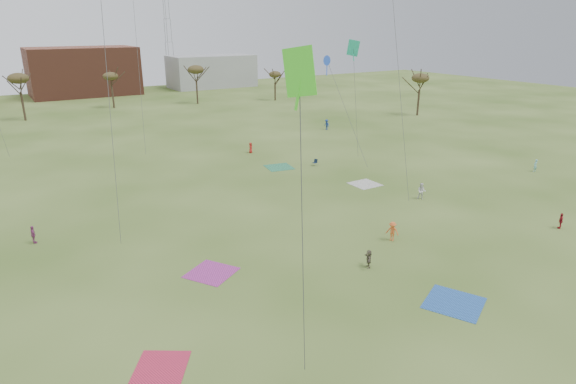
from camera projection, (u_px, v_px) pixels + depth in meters
ground at (396, 336)px, 28.65m from camera, size 260.00×260.00×0.00m
spectator_fore_a at (561, 221)px, 43.56m from camera, size 0.90×0.79×1.46m
spectator_fore_c at (369, 259)px, 36.53m from camera, size 1.05×1.35×1.43m
flyer_mid_b at (392, 231)px, 41.05m from camera, size 1.10×1.27×1.71m
flyer_mid_c at (535, 165)px, 60.50m from camera, size 0.59×0.41×1.56m
spectator_mid_d at (33, 235)px, 40.56m from camera, size 0.49×0.95×1.56m
spectator_mid_e at (422, 191)px, 50.83m from camera, size 1.05×1.08×1.76m
flyer_far_b at (251, 148)px, 69.31m from camera, size 0.85×0.87×1.52m
flyer_far_c at (327, 125)px, 84.63m from camera, size 0.80×1.23×1.81m
blanket_red at (161, 367)px, 26.05m from camera, size 3.75×3.75×0.03m
blanket_blue at (454, 303)px, 32.03m from camera, size 4.68×4.68×0.03m
blanket_cream at (365, 184)px, 55.88m from camera, size 3.07×3.07×0.03m
blanket_plum at (211, 273)px, 35.94m from camera, size 4.36×4.36×0.03m
blanket_olive at (279, 167)px, 62.52m from camera, size 3.78×3.78×0.03m
camp_chair_right at (315, 164)px, 63.11m from camera, size 0.67×0.64×0.87m
kites_aloft at (201, 3)px, 42.02m from camera, size 66.15×70.16×27.22m
tree_line at (80, 85)px, 88.29m from camera, size 117.44×49.32×8.91m
building_brick at (83, 71)px, 125.33m from camera, size 26.00×16.00×12.00m
building_grey at (212, 71)px, 141.76m from camera, size 24.00×12.00×9.00m
radio_tower at (167, 18)px, 137.55m from camera, size 1.51×1.72×41.00m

